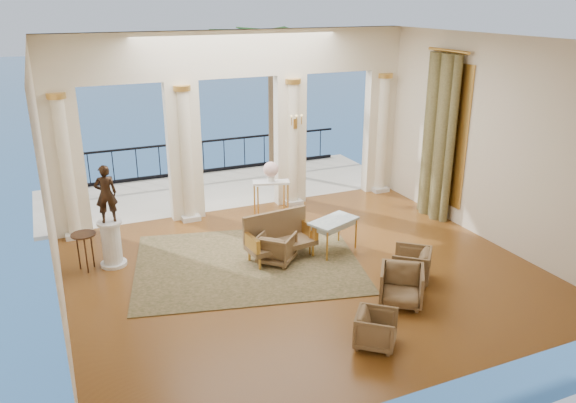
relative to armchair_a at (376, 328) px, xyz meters
name	(u,v)px	position (x,y,z in m)	size (l,w,h in m)	color
floor	(304,271)	(0.05, 2.80, -0.32)	(9.00, 9.00, 0.00)	#522A0F
room_walls	(333,145)	(0.05, 1.68, 2.56)	(9.00, 9.00, 9.00)	#F2E5CB
arcade	(238,111)	(0.05, 6.62, 2.26)	(9.00, 0.56, 4.50)	#F7E9CD
terrace	(219,189)	(0.05, 8.60, -0.37)	(10.00, 3.60, 0.10)	#B4AC95
balustrade	(204,160)	(0.05, 10.20, 0.09)	(9.00, 0.06, 1.03)	black
palm_tree	(271,38)	(2.05, 9.40, 3.77)	(2.00, 2.00, 4.50)	#4C3823
sea	(84,100)	(0.05, 62.80, -6.32)	(160.00, 160.00, 0.00)	#21639B
curtain	(438,137)	(4.34, 4.30, 1.70)	(0.33, 1.40, 4.09)	brown
window_frame	(445,133)	(4.52, 4.30, 1.78)	(0.04, 1.60, 3.40)	gold
wall_sconce	(296,123)	(1.45, 6.31, 1.91)	(0.30, 0.11, 0.33)	gold
rug	(248,263)	(-0.87, 3.57, -0.31)	(4.57, 3.55, 0.02)	#2F3619
armchair_a	(376,328)	(0.00, 0.00, 0.00)	(0.62, 0.58, 0.64)	#46351D
armchair_b	(402,284)	(1.11, 0.93, 0.07)	(0.75, 0.70, 0.77)	#46351D
armchair_c	(411,263)	(1.79, 1.60, 0.04)	(0.71, 0.66, 0.73)	#46351D
armchair_d	(277,246)	(-0.29, 3.39, 0.03)	(0.69, 0.65, 0.71)	#46351D
settee	(279,236)	(-0.15, 3.59, 0.16)	(1.54, 0.79, 0.98)	#46351D
game_table	(334,223)	(1.04, 3.39, 0.33)	(1.20, 0.93, 0.73)	#9BB7C4
pedestal	(112,244)	(-3.43, 4.60, 0.15)	(0.53, 0.53, 0.97)	silver
statue	(106,194)	(-3.43, 4.60, 1.24)	(0.43, 0.28, 1.18)	black
console_table	(271,187)	(0.65, 6.02, 0.40)	(0.98, 0.61, 0.87)	silver
urn	(271,170)	(0.65, 6.02, 0.84)	(0.38, 0.38, 0.51)	white
side_table	(84,239)	(-3.95, 4.60, 0.36)	(0.49, 0.49, 0.79)	black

